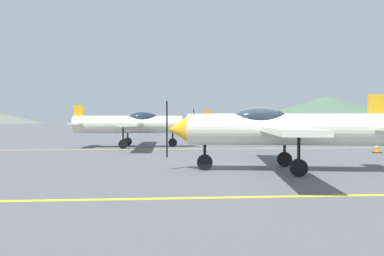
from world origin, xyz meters
name	(u,v)px	position (x,y,z in m)	size (l,w,h in m)	color
ground_plane	(246,168)	(0.00, 0.00, 0.00)	(400.00, 400.00, 0.00)	#54565B
apron_line_near	(289,197)	(0.00, -4.50, 0.01)	(80.00, 0.16, 0.01)	yellow
apron_line_far	(216,149)	(0.00, 7.89, 0.01)	(80.00, 0.16, 0.01)	yellow
airplane_near	(277,128)	(0.93, -0.68, 1.49)	(7.74, 8.88, 2.65)	silver
airplane_mid	(133,124)	(-5.07, 9.48, 1.49)	(7.63, 8.81, 2.65)	silver
airplane_far	(239,122)	(4.28, 21.33, 1.49)	(7.76, 8.84, 2.65)	silver
traffic_cone_side	(377,147)	(8.25, 5.00, 0.29)	(0.36, 0.36, 0.59)	black
hill_centerleft	(326,109)	(67.55, 134.50, 5.84)	(77.75, 77.75, 11.67)	#4C6651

